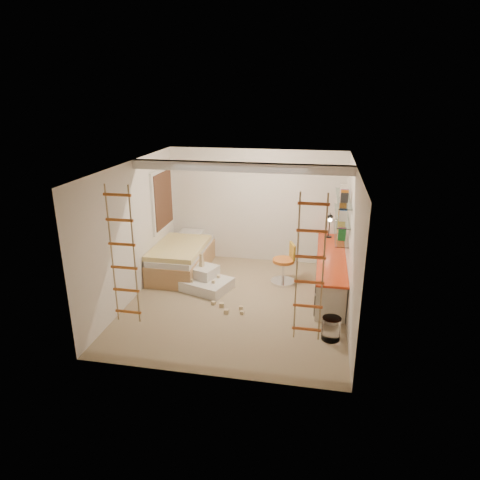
% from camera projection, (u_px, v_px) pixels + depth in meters
% --- Properties ---
extents(floor, '(4.50, 4.50, 0.00)m').
position_uv_depth(floor, '(237.00, 302.00, 8.12)').
color(floor, '#9C8464').
rests_on(floor, ground).
extents(ceiling_beam, '(4.00, 0.18, 0.16)m').
position_uv_depth(ceiling_beam, '(240.00, 167.00, 7.57)').
color(ceiling_beam, white).
rests_on(ceiling_beam, ceiling).
extents(window_frame, '(0.06, 1.15, 1.35)m').
position_uv_depth(window_frame, '(162.00, 200.00, 9.35)').
color(window_frame, white).
rests_on(window_frame, wall_left).
extents(window_blind, '(0.02, 1.00, 1.20)m').
position_uv_depth(window_blind, '(164.00, 200.00, 9.34)').
color(window_blind, '#4C2D1E').
rests_on(window_blind, window_frame).
extents(rope_ladder_left, '(0.41, 0.04, 2.13)m').
position_uv_depth(rope_ladder_left, '(123.00, 256.00, 6.24)').
color(rope_ladder_left, '#C16721').
rests_on(rope_ladder_left, ceiling).
extents(rope_ladder_right, '(0.41, 0.04, 2.13)m').
position_uv_depth(rope_ladder_right, '(310.00, 270.00, 5.76)').
color(rope_ladder_right, '#C04720').
rests_on(rope_ladder_right, ceiling).
extents(waste_bin, '(0.30, 0.30, 0.38)m').
position_uv_depth(waste_bin, '(331.00, 329.00, 6.85)').
color(waste_bin, white).
rests_on(waste_bin, floor).
extents(desk, '(0.56, 2.80, 0.75)m').
position_uv_depth(desk, '(330.00, 272.00, 8.48)').
color(desk, red).
rests_on(desk, floor).
extents(shelves, '(0.25, 1.80, 0.71)m').
position_uv_depth(shelves, '(342.00, 215.00, 8.35)').
color(shelves, white).
rests_on(shelves, wall_right).
extents(bed, '(1.02, 2.00, 0.69)m').
position_uv_depth(bed, '(182.00, 257.00, 9.41)').
color(bed, '#AD7F51').
rests_on(bed, floor).
extents(task_lamp, '(0.14, 0.36, 0.57)m').
position_uv_depth(task_lamp, '(330.00, 222.00, 9.14)').
color(task_lamp, black).
rests_on(task_lamp, desk).
extents(swivel_chair, '(0.65, 0.65, 0.86)m').
position_uv_depth(swivel_chair, '(284.00, 269.00, 8.84)').
color(swivel_chair, '#C66726').
rests_on(swivel_chair, floor).
extents(play_platform, '(1.14, 1.01, 0.42)m').
position_uv_depth(play_platform, '(205.00, 280.00, 8.66)').
color(play_platform, silver).
rests_on(play_platform, floor).
extents(toy_blocks, '(1.22, 1.15, 0.69)m').
position_uv_depth(toy_blocks, '(215.00, 286.00, 8.24)').
color(toy_blocks, '#CCB284').
rests_on(toy_blocks, floor).
extents(books, '(0.14, 0.64, 0.92)m').
position_uv_depth(books, '(342.00, 209.00, 8.30)').
color(books, '#1E722D').
rests_on(books, shelves).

